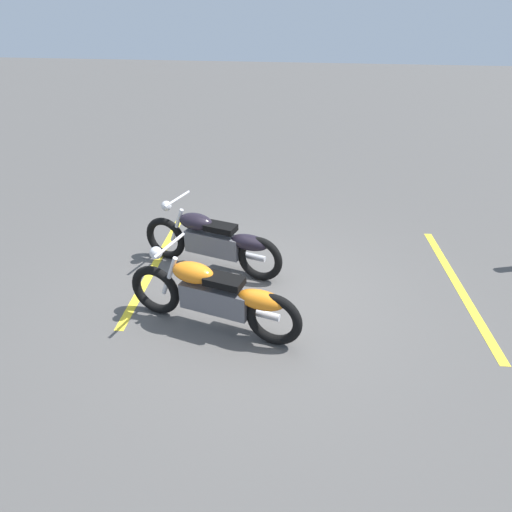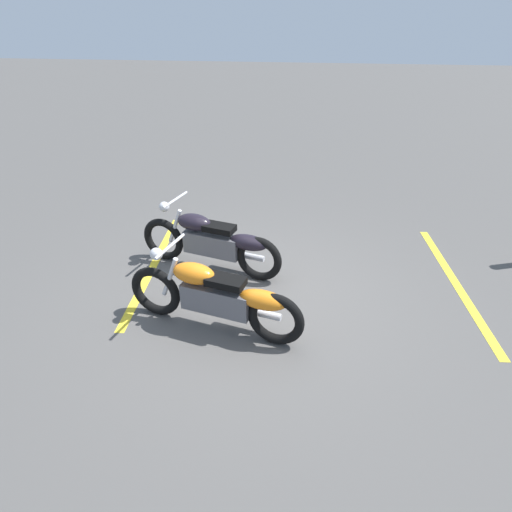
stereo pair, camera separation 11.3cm
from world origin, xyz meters
name	(u,v)px [view 1 (the left image)]	position (x,y,z in m)	size (l,w,h in m)	color
ground_plane	(253,298)	(0.00, 0.00, 0.00)	(60.00, 60.00, 0.00)	#514F4C
motorcycle_bright_foreground	(216,296)	(-0.32, -0.68, 0.46)	(2.20, 0.74, 1.04)	black
motorcycle_dark_foreground	(214,241)	(-0.68, 0.66, 0.46)	(2.19, 0.77, 1.04)	black
parking_stripe_near	(156,263)	(-1.61, 0.66, 0.00)	(3.20, 0.12, 0.01)	yellow
parking_stripe_mid	(458,285)	(2.78, 0.77, 0.00)	(3.20, 0.12, 0.01)	yellow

